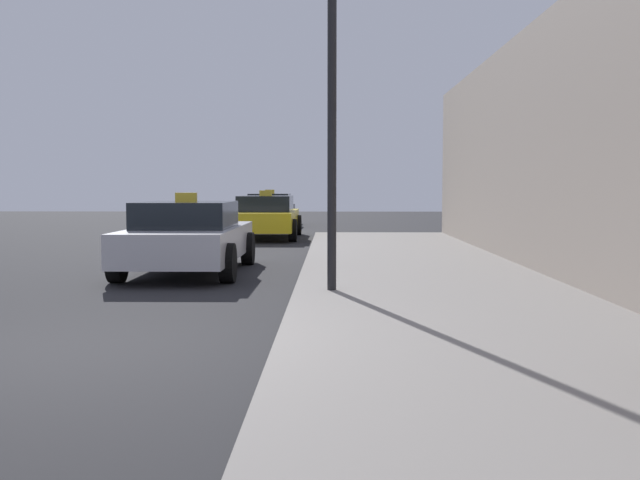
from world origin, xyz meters
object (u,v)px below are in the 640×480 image
at_px(car_silver, 189,237).
at_px(car_black, 270,209).
at_px(street_lamp, 332,68).
at_px(car_yellow, 266,217).

distance_m(car_silver, car_black, 16.44).
bearing_deg(car_black, car_silver, -90.20).
distance_m(street_lamp, car_yellow, 12.58).
xyz_separation_m(street_lamp, car_yellow, (-1.97, 12.18, -2.44)).
bearing_deg(car_silver, street_lamp, -51.34).
relative_size(street_lamp, car_silver, 0.98).
relative_size(car_silver, car_yellow, 0.96).
height_order(street_lamp, car_yellow, street_lamp).
bearing_deg(car_black, street_lamp, -82.78).
bearing_deg(street_lamp, car_yellow, 99.19).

